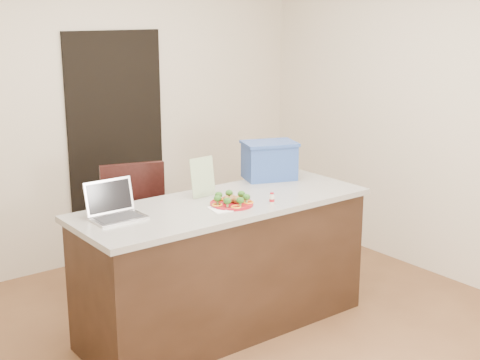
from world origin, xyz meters
TOP-DOWN VIEW (x-y plane):
  - ground at (0.00, 0.00)m, footprint 4.00×4.00m
  - room_shell at (0.00, 0.00)m, footprint 4.00×4.00m
  - doorway at (0.10, 1.98)m, footprint 0.90×0.02m
  - island at (0.00, 0.25)m, footprint 2.06×0.76m
  - plate at (-0.01, 0.15)m, footprint 0.29×0.29m
  - meatballs at (-0.00, 0.15)m, footprint 0.12×0.11m
  - broccoli at (-0.01, 0.15)m, footprint 0.24×0.24m
  - pepper_rings at (-0.01, 0.15)m, footprint 0.28×0.28m
  - napkin at (-0.11, 0.11)m, footprint 0.18×0.18m
  - fork at (-0.13, 0.11)m, footprint 0.05×0.14m
  - knife at (-0.08, 0.09)m, footprint 0.03×0.17m
  - yogurt_bottle at (0.23, 0.01)m, footprint 0.04×0.04m
  - laptop at (-0.74, 0.38)m, footprint 0.32×0.25m
  - leaflet at (-0.04, 0.44)m, footprint 0.19×0.05m
  - blue_box at (0.64, 0.54)m, footprint 0.47×0.40m
  - chair at (-0.26, 0.92)m, footprint 0.59×0.60m

SIDE VIEW (x-z plane):
  - ground at x=0.00m, z-range 0.00..0.00m
  - island at x=0.00m, z-range 0.00..0.92m
  - chair at x=-0.26m, z-range 0.07..1.15m
  - napkin at x=-0.11m, z-range 0.92..0.93m
  - fork at x=-0.13m, z-range 0.93..0.93m
  - knife at x=-0.08m, z-range 0.93..0.93m
  - plate at x=-0.01m, z-range 0.92..0.94m
  - pepper_rings at x=-0.01m, z-range 0.94..0.95m
  - yogurt_bottle at x=0.23m, z-range 0.91..0.99m
  - meatballs at x=0.00m, z-range 0.94..0.98m
  - broccoli at x=-0.01m, z-range 0.96..1.00m
  - laptop at x=-0.74m, z-range 0.87..1.09m
  - doorway at x=0.10m, z-range 0.00..2.00m
  - leaflet at x=-0.04m, z-range 0.92..1.19m
  - blue_box at x=0.64m, z-range 0.92..1.21m
  - room_shell at x=0.00m, z-range -0.38..3.62m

